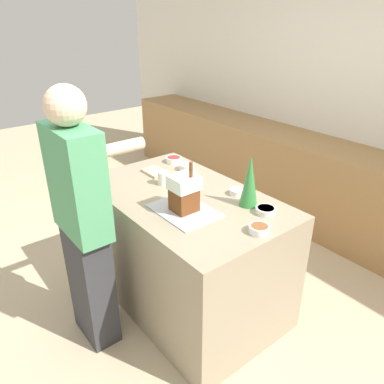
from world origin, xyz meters
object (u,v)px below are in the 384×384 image
Objects in this scene: candy_bowl_behind_tray at (187,167)px; candy_bowl_far_left at (174,159)px; decorative_tree at (250,181)px; person at (83,223)px; candy_bowl_far_right at (189,177)px; candy_bowl_front_corner at (237,191)px; cookbook at (155,172)px; gingerbread_house at (184,192)px; baking_tray at (184,210)px; mug at (163,178)px; candy_bowl_center_rear at (259,229)px; candy_bowl_beside_tree at (266,210)px.

candy_bowl_behind_tray is 0.95× the size of candy_bowl_far_left.
decorative_tree is 0.20× the size of person.
candy_bowl_far_right is at bearing 94.76° from person.
candy_bowl_far_left is at bearing 175.56° from decorative_tree.
candy_bowl_front_corner is 0.72m from cookbook.
cookbook is (-0.11, -0.24, -0.02)m from candy_bowl_behind_tray.
decorative_tree is (0.20, 0.38, 0.04)m from gingerbread_house.
baking_tray is at bearing -39.43° from candy_bowl_behind_tray.
person is (0.14, -0.70, -0.07)m from mug.
mug is at bearing 162.81° from gingerbread_house.
candy_bowl_behind_tray is 0.33m from mug.
gingerbread_house is at bearing -31.60° from candy_bowl_far_left.
candy_bowl_far_right is 0.31m from cookbook.
person is at bearing -117.19° from decorative_tree.
decorative_tree reaches higher than gingerbread_house.
mug is at bearing 162.76° from baking_tray.
person reaches higher than candy_bowl_center_rear.
decorative_tree is 0.38m from candy_bowl_center_rear.
candy_bowl_center_rear is at bearing 44.24° from person.
candy_bowl_far_right is (-0.36, 0.33, -0.11)m from gingerbread_house.
candy_bowl_beside_tree is at bearing 48.56° from gingerbread_house.
person is at bearing -107.96° from candy_bowl_front_corner.
decorative_tree is 2.86× the size of candy_bowl_far_right.
gingerbread_house reaches higher than candy_bowl_far_left.
candy_bowl_far_left is 1.09m from candy_bowl_beside_tree.
candy_bowl_beside_tree is 0.31m from candy_bowl_front_corner.
candy_bowl_beside_tree is 1.32× the size of mug.
gingerbread_house is at bearing 33.75° from baking_tray.
candy_bowl_beside_tree is 1.08× the size of candy_bowl_far_right.
mug is (0.22, -0.07, 0.04)m from cookbook.
gingerbread_house is (0.00, 0.00, 0.13)m from baking_tray.
candy_bowl_far_left is 0.08× the size of person.
candy_bowl_front_corner reaches higher than baking_tray.
cookbook is (0.10, -0.26, -0.02)m from candy_bowl_far_left.
baking_tray is 0.67m from cookbook.
candy_bowl_far_left is at bearing 160.85° from candy_bowl_far_right.
candy_bowl_behind_tray is 0.97× the size of candy_bowl_beside_tree.
person is (0.25, -1.01, -0.04)m from candy_bowl_behind_tray.
gingerbread_house is 0.53m from candy_bowl_beside_tree.
candy_bowl_far_left is 1.03× the size of candy_bowl_beside_tree.
candy_bowl_far_right is 0.60× the size of cookbook.
candy_bowl_behind_tray is at bearing 146.32° from candy_bowl_far_right.
cookbook is 0.84m from person.
candy_bowl_far_right is at bearing 138.10° from baking_tray.
candy_bowl_beside_tree is 1.01m from cookbook.
mug is at bearing 101.20° from person.
candy_bowl_front_corner is 1.06m from person.
candy_bowl_far_right is (-0.84, 0.14, 0.00)m from candy_bowl_center_rear.
mug reaches higher than candy_bowl_far_left.
cookbook is (-0.64, 0.20, -0.13)m from gingerbread_house.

